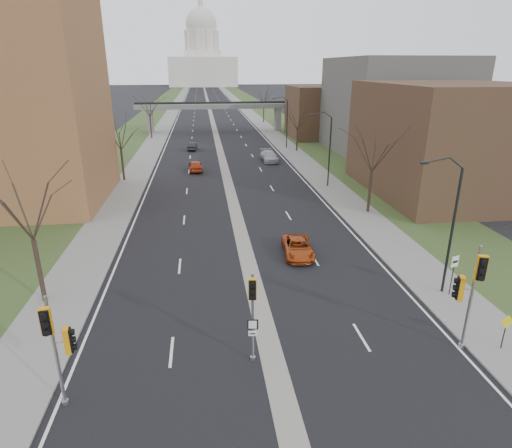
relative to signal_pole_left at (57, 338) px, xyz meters
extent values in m
plane|color=black|center=(9.07, 1.20, -3.44)|extent=(700.00, 700.00, 0.00)
cube|color=black|center=(9.07, 151.20, -3.44)|extent=(20.00, 600.00, 0.01)
cube|color=gray|center=(9.07, 151.20, -3.44)|extent=(1.20, 600.00, 0.02)
cube|color=gray|center=(21.07, 151.20, -3.38)|extent=(4.00, 600.00, 0.12)
cube|color=gray|center=(-2.93, 151.20, -3.38)|extent=(4.00, 600.00, 0.12)
cube|color=#304620|center=(27.07, 151.20, -3.39)|extent=(8.00, 600.00, 0.10)
cube|color=#304620|center=(-8.93, 151.20, -3.39)|extent=(8.00, 600.00, 0.10)
cube|color=#4A3422|center=(33.07, 29.20, 2.56)|extent=(16.00, 20.00, 12.00)
cube|color=#615F59|center=(37.07, 53.20, 4.06)|extent=(18.00, 22.00, 15.00)
cube|color=#4A3422|center=(31.07, 71.20, 1.56)|extent=(14.00, 14.00, 10.00)
cube|color=slate|center=(-4.93, 81.20, -0.94)|extent=(1.20, 2.50, 5.00)
cube|color=slate|center=(23.07, 81.20, -0.94)|extent=(1.20, 2.50, 5.00)
cube|color=slate|center=(9.07, 81.20, 2.06)|extent=(34.00, 3.00, 1.00)
cube|color=black|center=(9.07, 81.20, 2.76)|extent=(34.00, 0.15, 0.50)
cube|color=silver|center=(9.07, 321.20, 6.56)|extent=(48.00, 42.00, 20.00)
cube|color=silver|center=(9.07, 321.20, 18.56)|extent=(26.00, 26.00, 5.00)
cylinder|color=silver|center=(9.07, 321.20, 27.56)|extent=(22.00, 22.00, 14.00)
sphere|color=silver|center=(9.07, 321.20, 38.56)|extent=(22.00, 22.00, 22.00)
cylinder|color=silver|center=(9.07, 321.20, 50.06)|extent=(3.60, 3.60, 4.50)
cylinder|color=black|center=(20.87, 7.20, 0.68)|extent=(0.16, 0.16, 8.00)
cube|color=black|center=(18.57, 7.20, 5.03)|extent=(0.45, 0.18, 0.14)
cylinder|color=black|center=(20.87, 33.20, 0.68)|extent=(0.16, 0.16, 8.00)
cube|color=black|center=(18.57, 33.20, 5.03)|extent=(0.45, 0.18, 0.14)
cylinder|color=black|center=(20.87, 59.20, 0.68)|extent=(0.16, 0.16, 8.00)
cube|color=black|center=(18.57, 59.20, 5.03)|extent=(0.45, 0.18, 0.14)
cylinder|color=#382B21|center=(-3.93, 9.20, -1.32)|extent=(0.28, 0.28, 4.00)
cylinder|color=#382B21|center=(-3.93, 39.20, -1.45)|extent=(0.28, 0.28, 3.75)
cylinder|color=#382B21|center=(-3.93, 73.20, -1.20)|extent=(0.28, 0.28, 4.25)
cylinder|color=#382B21|center=(22.07, 23.20, -1.32)|extent=(0.28, 0.28, 4.00)
cylinder|color=#382B21|center=(22.07, 56.20, -1.57)|extent=(0.28, 0.28, 3.50)
cylinder|color=#382B21|center=(22.07, 96.20, -1.20)|extent=(0.28, 0.28, 4.25)
cylinder|color=gray|center=(-0.22, 0.16, -0.81)|extent=(0.14, 0.14, 5.26)
cylinder|color=gray|center=(-0.22, 0.16, -3.34)|extent=(0.28, 0.28, 0.20)
cube|color=orange|center=(-0.15, -0.34, 1.01)|extent=(0.48, 0.46, 1.16)
cube|color=orange|center=(0.28, 0.24, -0.31)|extent=(0.46, 0.48, 1.16)
cylinder|color=gray|center=(8.10, 2.10, -1.07)|extent=(0.13, 0.13, 4.74)
cylinder|color=gray|center=(8.10, 2.10, -3.35)|extent=(0.26, 0.26, 0.18)
cube|color=orange|center=(8.04, 1.65, 0.75)|extent=(0.42, 0.41, 1.05)
cube|color=black|center=(8.10, 2.10, -1.35)|extent=(0.55, 0.10, 0.55)
cube|color=silver|center=(8.10, 2.10, -1.85)|extent=(0.41, 0.09, 0.27)
cylinder|color=gray|center=(18.87, 1.72, -0.60)|extent=(0.15, 0.15, 5.68)
cylinder|color=gray|center=(18.87, 1.72, -3.33)|extent=(0.31, 0.31, 0.22)
cube|color=orange|center=(18.70, 1.21, 1.36)|extent=(0.57, 0.56, 1.26)
cube|color=orange|center=(18.35, 1.90, -0.06)|extent=(0.56, 0.57, 1.26)
cylinder|color=black|center=(21.11, 6.76, -2.18)|extent=(0.06, 0.06, 2.28)
cube|color=silver|center=(21.11, 6.76, -1.04)|extent=(0.55, 0.20, 0.73)
cylinder|color=black|center=(20.73, 1.28, -2.53)|extent=(0.06, 0.06, 1.58)
cube|color=yellow|center=(20.73, 1.28, -1.75)|extent=(0.76, 0.17, 0.77)
imported|color=#A43012|center=(5.00, 43.39, -2.69)|extent=(2.06, 4.54, 1.51)
imported|color=black|center=(4.37, 59.55, -2.79)|extent=(1.71, 4.04, 1.30)
imported|color=#A53D11|center=(12.98, 14.07, -2.80)|extent=(2.49, 4.77, 1.28)
imported|color=#9A9BA1|center=(16.11, 48.54, -2.65)|extent=(2.45, 5.55, 1.58)
camera|label=1|loc=(6.07, -15.26, 10.15)|focal=30.00mm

